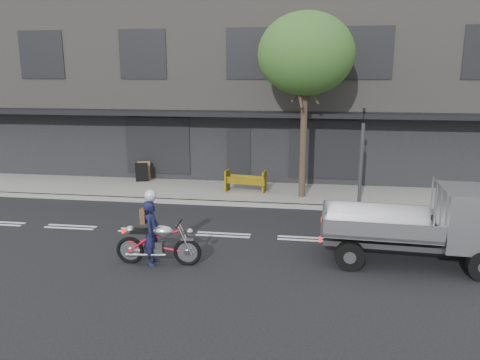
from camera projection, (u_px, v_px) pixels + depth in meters
name	position (u px, v px, depth m)	size (l,w,h in m)	color
ground	(223.00, 235.00, 13.76)	(80.00, 80.00, 0.00)	black
sidewalk	(245.00, 193.00, 18.27)	(32.00, 3.20, 0.15)	gray
kerb	(239.00, 204.00, 16.73)	(32.00, 0.20, 0.15)	gray
building_main	(263.00, 86.00, 23.75)	(26.00, 10.00, 8.00)	slate
street_tree	(306.00, 54.00, 16.31)	(3.40, 3.40, 6.74)	#382B21
traffic_light_pole	(361.00, 163.00, 16.02)	(0.12, 0.12, 3.50)	#2D2D30
motorcycle	(158.00, 242.00, 11.55)	(2.16, 0.63, 1.11)	black
rider	(152.00, 233.00, 11.52)	(0.59, 0.39, 1.63)	#151839
flatbed_ute	(457.00, 220.00, 11.34)	(4.51, 2.04, 2.05)	black
construction_barrier	(245.00, 182.00, 17.84)	(1.56, 0.62, 0.87)	yellow
sandwich_board	(142.00, 172.00, 19.65)	(0.53, 0.35, 0.84)	black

